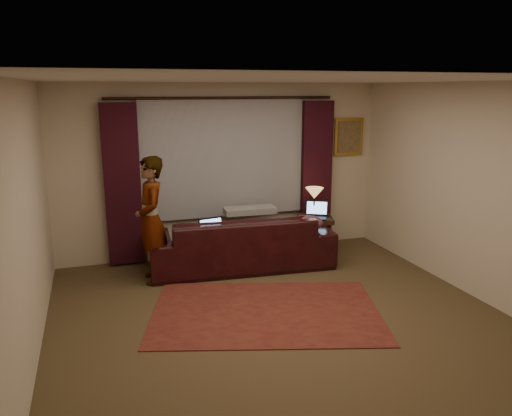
{
  "coord_description": "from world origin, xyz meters",
  "views": [
    {
      "loc": [
        -1.87,
        -4.78,
        2.52
      ],
      "look_at": [
        0.1,
        1.2,
        1.0
      ],
      "focal_mm": 35.0,
      "sensor_mm": 36.0,
      "label": 1
    }
  ],
  "objects_px": {
    "sofa": "(241,231)",
    "person": "(151,220)",
    "laptop_sofa": "(215,229)",
    "end_table": "(315,235)",
    "laptop_table": "(316,210)",
    "tiffany_lamp": "(314,202)"
  },
  "relations": [
    {
      "from": "end_table",
      "to": "tiffany_lamp",
      "type": "xyz_separation_m",
      "value": [
        -0.0,
        0.06,
        0.52
      ]
    },
    {
      "from": "sofa",
      "to": "end_table",
      "type": "xyz_separation_m",
      "value": [
        1.27,
        0.21,
        -0.23
      ]
    },
    {
      "from": "end_table",
      "to": "person",
      "type": "relative_size",
      "value": 0.35
    },
    {
      "from": "end_table",
      "to": "laptop_table",
      "type": "xyz_separation_m",
      "value": [
        -0.03,
        -0.08,
        0.42
      ]
    },
    {
      "from": "laptop_sofa",
      "to": "end_table",
      "type": "height_order",
      "value": "laptop_sofa"
    },
    {
      "from": "laptop_table",
      "to": "person",
      "type": "xyz_separation_m",
      "value": [
        -2.5,
        -0.3,
        0.13
      ]
    },
    {
      "from": "laptop_sofa",
      "to": "person",
      "type": "distance_m",
      "value": 0.86
    },
    {
      "from": "laptop_sofa",
      "to": "end_table",
      "type": "relative_size",
      "value": 0.65
    },
    {
      "from": "tiffany_lamp",
      "to": "person",
      "type": "relative_size",
      "value": 0.27
    },
    {
      "from": "laptop_sofa",
      "to": "laptop_table",
      "type": "distance_m",
      "value": 1.7
    },
    {
      "from": "laptop_table",
      "to": "end_table",
      "type": "bearing_deg",
      "value": 96.07
    },
    {
      "from": "person",
      "to": "laptop_table",
      "type": "bearing_deg",
      "value": 95.25
    },
    {
      "from": "sofa",
      "to": "tiffany_lamp",
      "type": "distance_m",
      "value": 1.32
    },
    {
      "from": "sofa",
      "to": "person",
      "type": "height_order",
      "value": "person"
    },
    {
      "from": "sofa",
      "to": "laptop_table",
      "type": "distance_m",
      "value": 1.25
    },
    {
      "from": "end_table",
      "to": "laptop_table",
      "type": "height_order",
      "value": "laptop_table"
    },
    {
      "from": "laptop_sofa",
      "to": "end_table",
      "type": "xyz_separation_m",
      "value": [
        1.7,
        0.42,
        -0.36
      ]
    },
    {
      "from": "end_table",
      "to": "laptop_table",
      "type": "relative_size",
      "value": 1.55
    },
    {
      "from": "end_table",
      "to": "person",
      "type": "height_order",
      "value": "person"
    },
    {
      "from": "laptop_table",
      "to": "person",
      "type": "bearing_deg",
      "value": -143.97
    },
    {
      "from": "sofa",
      "to": "person",
      "type": "distance_m",
      "value": 1.32
    },
    {
      "from": "end_table",
      "to": "laptop_sofa",
      "type": "bearing_deg",
      "value": -166.0
    }
  ]
}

